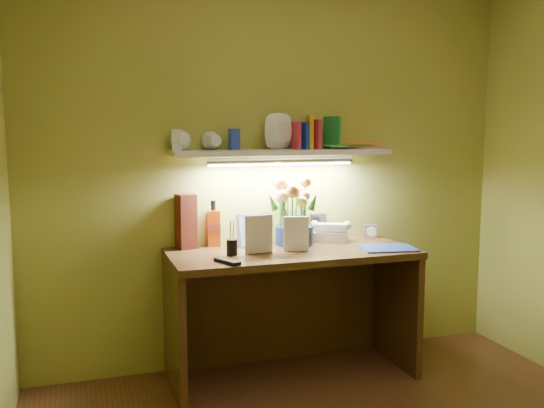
# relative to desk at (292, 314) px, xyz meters

# --- Properties ---
(desk) EXTENTS (1.40, 0.60, 0.75)m
(desk) POSITION_rel_desk_xyz_m (0.00, 0.00, 0.00)
(desk) COLOR #3E2511
(desk) RESTS_ON ground
(flower_bouquet) EXTENTS (0.25, 0.25, 0.39)m
(flower_bouquet) POSITION_rel_desk_xyz_m (0.07, 0.15, 0.57)
(flower_bouquet) COLOR #0C1738
(flower_bouquet) RESTS_ON desk
(telephone) EXTENTS (0.25, 0.23, 0.13)m
(telephone) POSITION_rel_desk_xyz_m (0.32, 0.19, 0.44)
(telephone) COLOR beige
(telephone) RESTS_ON desk
(desk_clock) EXTENTS (0.09, 0.07, 0.08)m
(desk_clock) POSITION_rel_desk_xyz_m (0.60, 0.21, 0.42)
(desk_clock) COLOR silver
(desk_clock) RESTS_ON desk
(whisky_bottle) EXTENTS (0.08, 0.08, 0.27)m
(whisky_bottle) POSITION_rel_desk_xyz_m (-0.40, 0.25, 0.51)
(whisky_bottle) COLOR #BA4507
(whisky_bottle) RESTS_ON desk
(whisky_box) EXTENTS (0.12, 0.12, 0.32)m
(whisky_box) POSITION_rel_desk_xyz_m (-0.56, 0.24, 0.53)
(whisky_box) COLOR #531C10
(whisky_box) RESTS_ON desk
(pen_cup) EXTENTS (0.07, 0.07, 0.15)m
(pen_cup) POSITION_rel_desk_xyz_m (-0.36, -0.02, 0.45)
(pen_cup) COLOR black
(pen_cup) RESTS_ON desk
(art_card) EXTENTS (0.20, 0.09, 0.19)m
(art_card) POSITION_rel_desk_xyz_m (-0.18, 0.19, 0.47)
(art_card) COLOR white
(art_card) RESTS_ON desk
(tv_remote) EXTENTS (0.11, 0.17, 0.02)m
(tv_remote) POSITION_rel_desk_xyz_m (-0.43, -0.20, 0.38)
(tv_remote) COLOR black
(tv_remote) RESTS_ON desk
(blue_folder) EXTENTS (0.34, 0.27, 0.01)m
(blue_folder) POSITION_rel_desk_xyz_m (0.54, -0.14, 0.38)
(blue_folder) COLOR #2643B0
(blue_folder) RESTS_ON desk
(desk_book_a) EXTENTS (0.16, 0.02, 0.22)m
(desk_book_a) POSITION_rel_desk_xyz_m (-0.29, -0.03, 0.48)
(desk_book_a) COLOR silver
(desk_book_a) RESTS_ON desk
(desk_book_b) EXTENTS (0.15, 0.05, 0.20)m
(desk_book_b) POSITION_rel_desk_xyz_m (-0.06, -0.02, 0.47)
(desk_book_b) COLOR white
(desk_book_b) RESTS_ON desk
(wall_shelf) EXTENTS (1.31, 0.32, 0.23)m
(wall_shelf) POSITION_rel_desk_xyz_m (0.01, 0.18, 0.96)
(wall_shelf) COLOR white
(wall_shelf) RESTS_ON ground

